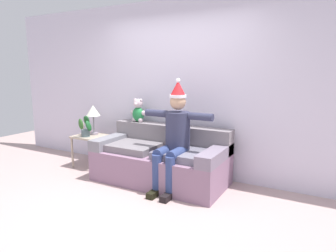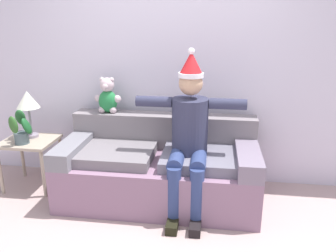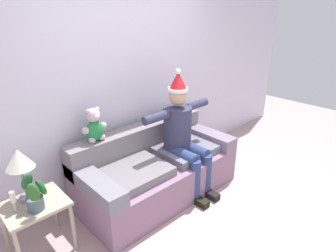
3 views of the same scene
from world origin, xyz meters
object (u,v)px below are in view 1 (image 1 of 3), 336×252
at_px(person_seated, 175,134).
at_px(candle_tall, 83,127).
at_px(couch, 161,160).
at_px(table_lamp, 93,112).
at_px(potted_plant, 86,127).
at_px(teddy_bear, 138,111).
at_px(side_table, 91,140).

bearing_deg(person_seated, candle_tall, 174.53).
height_order(couch, candle_tall, couch).
bearing_deg(table_lamp, potted_plant, -86.81).
bearing_deg(potted_plant, teddy_bear, 24.20).
bearing_deg(potted_plant, table_lamp, 93.19).
bearing_deg(side_table, couch, -1.56).
xyz_separation_m(teddy_bear, table_lamp, (-0.83, -0.16, -0.05)).
bearing_deg(candle_tall, person_seated, -5.47).
bearing_deg(side_table, candle_tall, -172.44).
distance_m(teddy_bear, side_table, 1.00).
bearing_deg(couch, candle_tall, 179.32).
bearing_deg(table_lamp, side_table, -81.00).
height_order(person_seated, teddy_bear, person_seated).
xyz_separation_m(person_seated, teddy_bear, (-0.91, 0.45, 0.20)).
distance_m(person_seated, candle_tall, 1.88).
bearing_deg(table_lamp, couch, -5.40).
distance_m(person_seated, potted_plant, 1.72).
relative_size(person_seated, potted_plant, 4.21).
distance_m(couch, table_lamp, 1.56).
bearing_deg(teddy_bear, table_lamp, -169.27).
height_order(couch, potted_plant, potted_plant).
height_order(couch, person_seated, person_seated).
xyz_separation_m(table_lamp, candle_tall, (-0.14, -0.12, -0.26)).
relative_size(teddy_bear, potted_plant, 1.05).
distance_m(table_lamp, candle_tall, 0.32).
bearing_deg(person_seated, teddy_bear, 153.51).
bearing_deg(teddy_bear, potted_plant, -155.80).
height_order(table_lamp, candle_tall, table_lamp).
xyz_separation_m(person_seated, table_lamp, (-1.73, 0.30, 0.16)).
relative_size(table_lamp, potted_plant, 1.40).
bearing_deg(couch, person_seated, -27.89).
distance_m(person_seated, table_lamp, 1.76).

